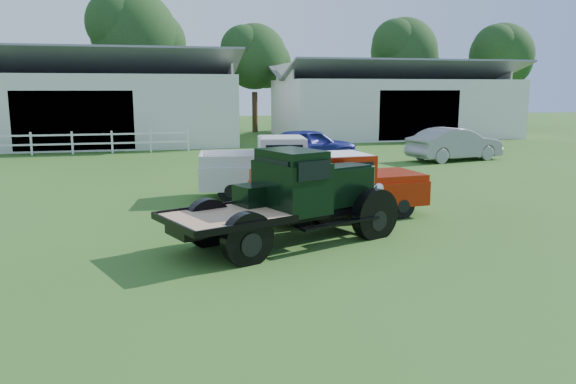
{
  "coord_description": "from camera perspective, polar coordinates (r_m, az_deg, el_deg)",
  "views": [
    {
      "loc": [
        -2.72,
        -11.18,
        3.4
      ],
      "look_at": [
        0.2,
        1.2,
        1.05
      ],
      "focal_mm": 35.0,
      "sensor_mm": 36.0,
      "label": 1
    }
  ],
  "objects": [
    {
      "name": "red_pickup",
      "position": [
        15.06,
        5.17,
        0.73
      ],
      "size": [
        4.88,
        2.24,
        1.73
      ],
      "primitive_type": null,
      "rotation": [
        0.0,
        0.0,
        0.09
      ],
      "color": "#A01B07",
      "rests_on": "ground"
    },
    {
      "name": "tree_e",
      "position": [
        51.88,
        20.78,
        11.29
      ],
      "size": [
        5.7,
        5.7,
        9.5
      ],
      "primitive_type": null,
      "color": "black",
      "rests_on": "ground"
    },
    {
      "name": "misc_car_blue",
      "position": [
        26.61,
        2.23,
        4.82
      ],
      "size": [
        4.94,
        2.95,
        1.58
      ],
      "primitive_type": "imported",
      "rotation": [
        0.0,
        0.0,
        1.82
      ],
      "color": "navy",
      "rests_on": "ground"
    },
    {
      "name": "shed_left",
      "position": [
        37.44,
        -20.08,
        8.92
      ],
      "size": [
        18.8,
        10.2,
        5.6
      ],
      "primitive_type": null,
      "color": "silver",
      "rests_on": "ground"
    },
    {
      "name": "misc_car_grey",
      "position": [
        28.11,
        16.6,
        4.68
      ],
      "size": [
        5.0,
        2.66,
        1.56
      ],
      "primitive_type": "imported",
      "rotation": [
        0.0,
        0.0,
        1.79
      ],
      "color": "gray",
      "rests_on": "ground"
    },
    {
      "name": "vintage_flatbed",
      "position": [
        12.4,
        -0.01,
        -0.51
      ],
      "size": [
        5.65,
        3.93,
        2.08
      ],
      "primitive_type": null,
      "rotation": [
        0.0,
        0.0,
        0.39
      ],
      "color": "black",
      "rests_on": "ground"
    },
    {
      "name": "shed_right",
      "position": [
        41.69,
        10.52,
        9.19
      ],
      "size": [
        16.8,
        9.2,
        5.2
      ],
      "primitive_type": null,
      "color": "silver",
      "rests_on": "ground"
    },
    {
      "name": "white_pickup",
      "position": [
        17.67,
        -0.97,
        2.46
      ],
      "size": [
        5.33,
        2.62,
        1.88
      ],
      "primitive_type": null,
      "rotation": [
        0.0,
        0.0,
        -0.13
      ],
      "color": "silver",
      "rests_on": "ground"
    },
    {
      "name": "fence_rail",
      "position": [
        31.75,
        -22.86,
        4.58
      ],
      "size": [
        14.2,
        0.16,
        1.2
      ],
      "primitive_type": null,
      "color": "white",
      "rests_on": "ground"
    },
    {
      "name": "tree_b",
      "position": [
        45.26,
        -15.27,
        13.08
      ],
      "size": [
        6.9,
        6.9,
        11.5
      ],
      "primitive_type": null,
      "color": "black",
      "rests_on": "ground"
    },
    {
      "name": "ground",
      "position": [
        12.0,
        0.39,
        -5.99
      ],
      "size": [
        120.0,
        120.0,
        0.0
      ],
      "primitive_type": "plane",
      "color": "#345E1C"
    },
    {
      "name": "tree_d",
      "position": [
        49.73,
        11.63,
        12.09
      ],
      "size": [
        6.0,
        6.0,
        10.0
      ],
      "primitive_type": null,
      "color": "black",
      "rests_on": "ground"
    },
    {
      "name": "tree_c",
      "position": [
        44.87,
        -3.42,
        11.85
      ],
      "size": [
        5.4,
        5.4,
        9.0
      ],
      "primitive_type": null,
      "color": "black",
      "rests_on": "ground"
    }
  ]
}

